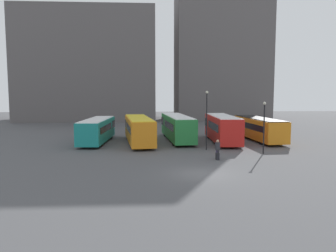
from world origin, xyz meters
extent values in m
plane|color=#4C4C4F|center=(0.00, 0.00, 0.00)|extent=(160.00, 160.00, 0.00)
cube|color=#5B5656|center=(-16.60, 50.73, 11.55)|extent=(28.37, 17.75, 23.10)
cube|color=#5B5656|center=(12.40, 50.73, 17.09)|extent=(19.97, 13.35, 34.19)
cube|color=#19847F|center=(-9.91, 15.76, 1.50)|extent=(3.12, 10.50, 2.45)
cube|color=black|center=(-9.66, 20.01, 1.81)|extent=(2.66, 2.05, 0.93)
cube|color=black|center=(-9.97, 14.83, 1.81)|extent=(2.93, 6.77, 0.74)
cube|color=white|center=(-9.91, 15.76, 2.77)|extent=(2.90, 10.28, 0.08)
cylinder|color=black|center=(-9.72, 18.97, 0.50)|extent=(2.47, 1.14, 1.00)
cylinder|color=black|center=(-10.10, 12.56, 0.50)|extent=(2.47, 1.14, 1.00)
cube|color=orange|center=(-4.94, 14.97, 1.62)|extent=(3.99, 11.85, 2.67)
cube|color=black|center=(-5.53, 19.70, 1.95)|extent=(2.85, 2.44, 1.01)
cube|color=black|center=(-4.81, 13.94, 1.95)|extent=(3.50, 7.70, 0.80)
cube|color=yellow|center=(-4.94, 14.97, 2.99)|extent=(3.76, 11.60, 0.08)
cylinder|color=black|center=(-5.39, 18.55, 0.51)|extent=(2.57, 1.32, 1.02)
cylinder|color=black|center=(-4.49, 11.40, 0.51)|extent=(2.57, 1.32, 1.02)
cube|color=#237A38|center=(-0.24, 17.03, 1.65)|extent=(3.44, 12.02, 2.72)
cube|color=black|center=(-0.64, 21.87, 1.99)|extent=(2.68, 2.37, 1.03)
cube|color=black|center=(-0.15, 15.96, 1.99)|extent=(3.12, 7.77, 0.82)
cube|color=white|center=(-0.24, 17.03, 3.05)|extent=(3.22, 11.77, 0.08)
cylinder|color=black|center=(-0.54, 20.69, 0.53)|extent=(2.45, 1.24, 1.05)
cylinder|color=black|center=(0.06, 13.36, 0.53)|extent=(2.45, 1.24, 1.05)
cube|color=red|center=(4.98, 15.13, 1.68)|extent=(2.82, 10.62, 2.84)
cube|color=black|center=(5.08, 19.46, 2.04)|extent=(2.65, 2.01, 1.08)
cube|color=black|center=(4.95, 14.18, 2.04)|extent=(2.76, 6.82, 0.85)
cube|color=white|center=(4.98, 15.13, 3.15)|extent=(2.61, 10.41, 0.08)
cylinder|color=black|center=(5.06, 18.40, 0.48)|extent=(2.48, 1.02, 0.96)
cylinder|color=black|center=(4.89, 11.85, 0.48)|extent=(2.48, 1.02, 0.96)
cube|color=orange|center=(9.91, 16.47, 1.50)|extent=(3.26, 11.35, 2.41)
cube|color=black|center=(9.62, 21.06, 1.80)|extent=(2.72, 2.22, 0.92)
cube|color=black|center=(9.98, 15.47, 1.80)|extent=(3.03, 7.32, 0.72)
cube|color=black|center=(9.91, 16.47, 2.75)|extent=(3.04, 11.11, 0.08)
cylinder|color=black|center=(9.69, 19.94, 0.54)|extent=(2.51, 1.23, 1.08)
cylinder|color=black|center=(10.13, 13.00, 0.54)|extent=(2.51, 1.23, 1.08)
cylinder|color=#382D4C|center=(2.27, 5.30, 0.39)|extent=(0.19, 0.19, 0.79)
cylinder|color=#382D4C|center=(2.43, 5.36, 0.39)|extent=(0.19, 0.19, 0.79)
cylinder|color=#2D2D33|center=(2.35, 5.33, 1.13)|extent=(0.56, 0.56, 0.68)
sphere|color=tan|center=(2.35, 5.33, 1.60)|extent=(0.26, 0.26, 0.26)
cube|color=black|center=(2.24, 4.83, 0.31)|extent=(0.32, 0.42, 0.62)
cube|color=black|center=(2.28, 4.70, 0.76)|extent=(0.12, 0.06, 0.28)
cylinder|color=black|center=(7.29, 7.45, 2.40)|extent=(0.12, 0.12, 4.79)
sphere|color=beige|center=(7.29, 7.45, 4.88)|extent=(0.28, 0.28, 0.28)
cylinder|color=black|center=(2.16, 9.93, 2.93)|extent=(0.12, 0.12, 5.86)
sphere|color=beige|center=(2.16, 9.93, 5.94)|extent=(0.28, 0.28, 0.28)
camera|label=1|loc=(-3.77, -23.21, 5.87)|focal=35.00mm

